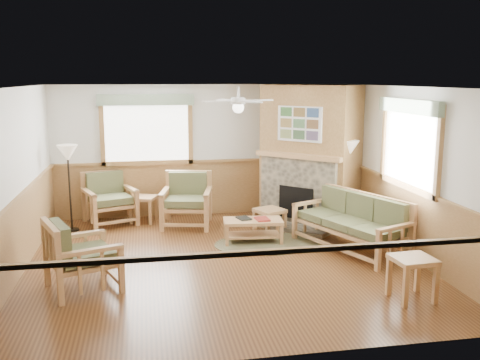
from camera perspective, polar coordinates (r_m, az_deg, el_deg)
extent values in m
cube|color=#583318|center=(8.51, -1.84, -8.64)|extent=(6.00, 6.00, 0.01)
cube|color=white|center=(8.02, -1.96, 9.90)|extent=(6.00, 6.00, 0.01)
cube|color=silver|center=(11.09, -4.15, 3.16)|extent=(6.00, 0.02, 2.70)
cube|color=silver|center=(5.28, 2.86, -5.51)|extent=(6.00, 0.02, 2.70)
cube|color=silver|center=(8.28, -22.90, -0.33)|extent=(0.02, 6.00, 2.70)
cube|color=silver|center=(9.08, 17.19, 0.97)|extent=(0.02, 6.00, 2.70)
cylinder|color=brown|center=(9.35, 3.04, -6.76)|extent=(2.19, 2.19, 0.01)
cube|color=maroon|center=(9.30, 2.37, -4.09)|extent=(0.24, 0.32, 0.03)
cube|color=black|center=(9.35, 0.41, -4.02)|extent=(0.26, 0.31, 0.03)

